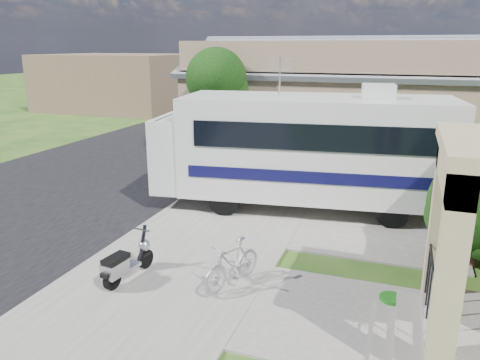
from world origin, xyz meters
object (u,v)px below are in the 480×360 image
(scooter, at_px, (125,263))
(garden_hose, at_px, (391,303))
(pickup_truck, at_px, (209,123))
(bicycle, at_px, (232,267))
(motorhome, at_px, (304,147))
(van, at_px, (248,105))

(scooter, distance_m, garden_hose, 5.15)
(pickup_truck, bearing_deg, scooter, 115.49)
(bicycle, relative_size, pickup_truck, 0.24)
(bicycle, xyz_separation_m, pickup_truck, (-6.32, 13.64, 0.43))
(motorhome, distance_m, bicycle, 5.36)
(motorhome, bearing_deg, van, 106.44)
(scooter, distance_m, van, 21.69)
(van, relative_size, garden_hose, 14.70)
(pickup_truck, relative_size, van, 1.01)
(van, bearing_deg, pickup_truck, -89.53)
(bicycle, bearing_deg, motorhome, 107.88)
(bicycle, bearing_deg, pickup_truck, 135.73)
(motorhome, relative_size, pickup_truck, 1.33)
(scooter, bearing_deg, garden_hose, 16.40)
(motorhome, xyz_separation_m, van, (-6.93, 15.52, -0.90))
(bicycle, xyz_separation_m, garden_hose, (2.98, 0.29, -0.37))
(scooter, distance_m, bicycle, 2.15)
(scooter, bearing_deg, van, 109.63)
(motorhome, height_order, van, motorhome)
(scooter, height_order, garden_hose, scooter)
(motorhome, distance_m, garden_hose, 5.85)
(pickup_truck, xyz_separation_m, garden_hose, (9.30, -13.34, -0.80))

